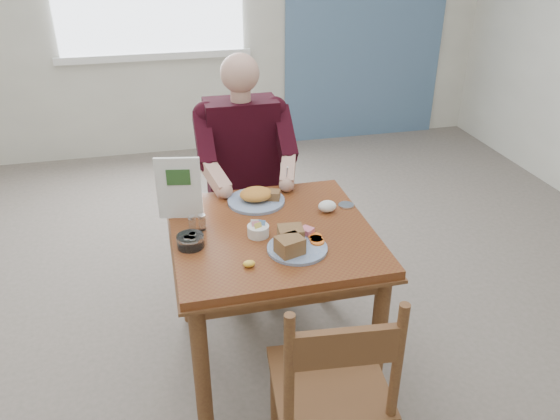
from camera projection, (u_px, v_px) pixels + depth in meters
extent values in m
plane|color=#625B4F|center=(273.00, 355.00, 2.83)|extent=(6.00, 6.00, 0.00)
ellipsoid|color=yellow|center=(249.00, 264.00, 2.21)|extent=(0.06, 0.05, 0.03)
ellipsoid|color=white|center=(327.00, 206.00, 2.62)|extent=(0.11, 0.10, 0.06)
cylinder|color=silver|center=(346.00, 205.00, 2.68)|extent=(0.09, 0.09, 0.01)
cube|color=white|center=(155.00, 57.00, 4.86)|extent=(1.72, 0.04, 0.06)
cube|color=brown|center=(272.00, 234.00, 2.49)|extent=(0.90, 0.90, 0.04)
cube|color=brown|center=(272.00, 239.00, 2.50)|extent=(0.92, 0.92, 0.01)
cylinder|color=brown|center=(201.00, 370.00, 2.25)|extent=(0.07, 0.07, 0.71)
cylinder|color=brown|center=(378.00, 340.00, 2.41)|extent=(0.07, 0.07, 0.71)
cylinder|color=brown|center=(186.00, 267.00, 2.92)|extent=(0.07, 0.07, 0.71)
cylinder|color=brown|center=(325.00, 248.00, 3.08)|extent=(0.07, 0.07, 0.71)
cube|color=brown|center=(294.00, 297.00, 2.19)|extent=(0.80, 0.03, 0.08)
cube|color=brown|center=(256.00, 208.00, 2.86)|extent=(0.80, 0.03, 0.08)
cube|color=brown|center=(187.00, 257.00, 2.44)|extent=(0.03, 0.80, 0.08)
cube|color=brown|center=(352.00, 237.00, 2.60)|extent=(0.03, 0.80, 0.08)
cylinder|color=brown|center=(221.00, 264.00, 3.18)|extent=(0.04, 0.04, 0.45)
cylinder|color=brown|center=(281.00, 256.00, 3.25)|extent=(0.04, 0.04, 0.45)
cylinder|color=brown|center=(213.00, 233.00, 3.49)|extent=(0.04, 0.04, 0.45)
cylinder|color=brown|center=(268.00, 227.00, 3.56)|extent=(0.04, 0.04, 0.45)
cube|color=brown|center=(245.00, 210.00, 3.26)|extent=(0.42, 0.42, 0.03)
cylinder|color=brown|center=(209.00, 165.00, 3.26)|extent=(0.04, 0.04, 0.50)
cylinder|color=brown|center=(267.00, 159.00, 3.34)|extent=(0.04, 0.04, 0.50)
cube|color=brown|center=(238.00, 147.00, 3.25)|extent=(0.38, 0.03, 0.14)
cylinder|color=brown|center=(275.00, 397.00, 2.29)|extent=(0.04, 0.04, 0.45)
cylinder|color=brown|center=(358.00, 388.00, 2.33)|extent=(0.04, 0.04, 0.45)
cube|color=brown|center=(329.00, 383.00, 2.04)|extent=(0.46, 0.46, 0.03)
cylinder|color=brown|center=(289.00, 377.00, 1.75)|extent=(0.04, 0.04, 0.50)
cylinder|color=brown|center=(397.00, 365.00, 1.79)|extent=(0.04, 0.04, 0.50)
cube|color=brown|center=(345.00, 347.00, 1.72)|extent=(0.38, 0.07, 0.14)
cube|color=tan|center=(231.00, 210.00, 3.10)|extent=(0.13, 0.38, 0.12)
cube|color=tan|center=(265.00, 206.00, 3.14)|extent=(0.13, 0.38, 0.12)
cube|color=tan|center=(238.00, 271.00, 3.09)|extent=(0.10, 0.10, 0.48)
cube|color=tan|center=(272.00, 266.00, 3.13)|extent=(0.10, 0.10, 0.48)
cube|color=black|center=(242.00, 149.00, 3.11)|extent=(0.40, 0.22, 0.58)
sphere|color=black|center=(206.00, 115.00, 2.96)|extent=(0.15, 0.15, 0.15)
sphere|color=black|center=(274.00, 110.00, 3.04)|extent=(0.15, 0.15, 0.15)
cylinder|color=tan|center=(241.00, 97.00, 2.94)|extent=(0.11, 0.11, 0.08)
sphere|color=tan|center=(240.00, 73.00, 2.88)|extent=(0.21, 0.21, 0.21)
cube|color=black|center=(204.00, 140.00, 2.91)|extent=(0.09, 0.29, 0.27)
cube|color=black|center=(284.00, 133.00, 3.00)|extent=(0.09, 0.29, 0.27)
sphere|color=black|center=(208.00, 165.00, 2.86)|extent=(0.09, 0.09, 0.09)
sphere|color=black|center=(289.00, 158.00, 2.95)|extent=(0.09, 0.09, 0.09)
cube|color=tan|center=(216.00, 178.00, 2.80)|extent=(0.14, 0.23, 0.14)
cube|color=tan|center=(288.00, 171.00, 2.88)|extent=(0.14, 0.23, 0.14)
sphere|color=tan|center=(225.00, 191.00, 2.75)|extent=(0.08, 0.08, 0.08)
sphere|color=tan|center=(287.00, 184.00, 2.81)|extent=(0.08, 0.08, 0.08)
cylinder|color=silver|center=(287.00, 176.00, 2.79)|extent=(0.01, 0.05, 0.12)
cylinder|color=white|center=(297.00, 248.00, 2.33)|extent=(0.30, 0.30, 0.01)
cube|color=#A47F49|center=(290.00, 245.00, 2.27)|extent=(0.13, 0.12, 0.07)
cube|color=#A47F49|center=(291.00, 235.00, 2.34)|extent=(0.11, 0.10, 0.07)
cylinder|color=orange|center=(317.00, 242.00, 2.35)|extent=(0.06, 0.06, 0.01)
cylinder|color=orange|center=(316.00, 239.00, 2.37)|extent=(0.08, 0.08, 0.01)
cylinder|color=orange|center=(315.00, 237.00, 2.39)|extent=(0.08, 0.08, 0.01)
cube|color=#DE697F|center=(307.00, 231.00, 2.42)|extent=(0.07, 0.07, 0.03)
cylinder|color=white|center=(256.00, 201.00, 2.72)|extent=(0.37, 0.37, 0.02)
ellipsoid|color=orange|center=(256.00, 194.00, 2.70)|extent=(0.20, 0.19, 0.06)
cube|color=#A47F49|center=(269.00, 195.00, 2.71)|extent=(0.12, 0.10, 0.04)
cylinder|color=white|center=(258.00, 231.00, 2.42)|extent=(0.12, 0.12, 0.05)
cube|color=pink|center=(256.00, 224.00, 2.41)|extent=(0.04, 0.01, 0.02)
cube|color=#6699D8|center=(261.00, 223.00, 2.41)|extent=(0.04, 0.03, 0.02)
cube|color=#EAD159|center=(258.00, 225.00, 2.39)|extent=(0.04, 0.02, 0.02)
cube|color=white|center=(255.00, 222.00, 2.42)|extent=(0.04, 0.02, 0.02)
cylinder|color=white|center=(192.00, 225.00, 2.46)|extent=(0.03, 0.03, 0.06)
cylinder|color=silver|center=(192.00, 217.00, 2.44)|extent=(0.04, 0.04, 0.01)
cylinder|color=white|center=(202.00, 224.00, 2.47)|extent=(0.03, 0.03, 0.06)
cylinder|color=silver|center=(202.00, 216.00, 2.45)|extent=(0.04, 0.04, 0.01)
cylinder|color=white|center=(190.00, 241.00, 2.34)|extent=(0.16, 0.16, 0.05)
cylinder|color=white|center=(187.00, 239.00, 2.32)|extent=(0.04, 0.04, 0.02)
cylinder|color=white|center=(192.00, 235.00, 2.35)|extent=(0.04, 0.04, 0.02)
cylinder|color=white|center=(192.00, 239.00, 2.32)|extent=(0.04, 0.04, 0.02)
cube|color=white|center=(179.00, 188.00, 2.51)|extent=(0.21, 0.06, 0.30)
cube|color=#2D5926|center=(178.00, 177.00, 2.48)|extent=(0.11, 0.02, 0.08)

